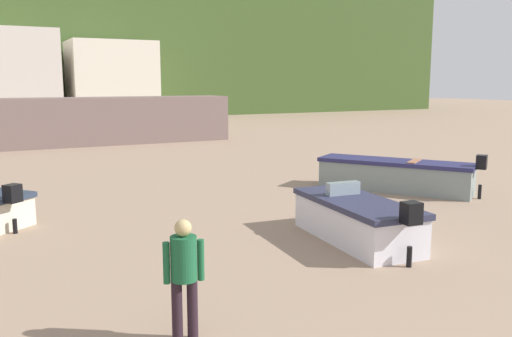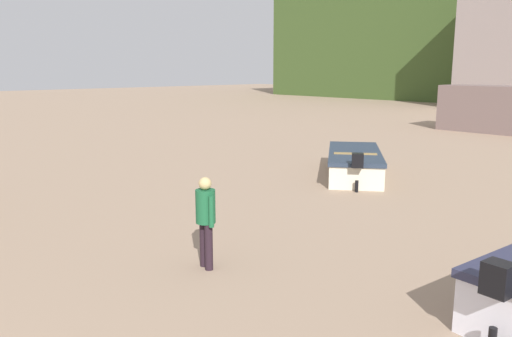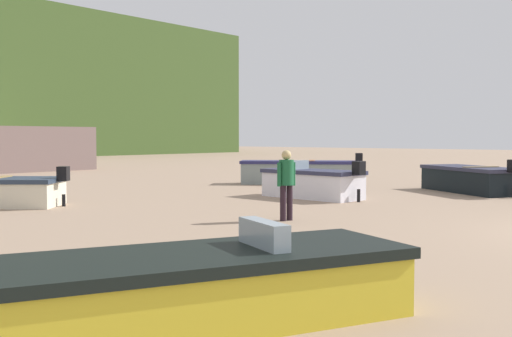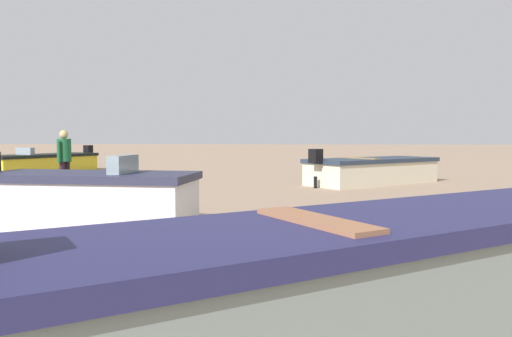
# 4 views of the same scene
# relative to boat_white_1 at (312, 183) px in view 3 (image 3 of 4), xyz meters

# --- Properties ---
(boat_white_1) EXTENTS (1.64, 3.63, 1.21)m
(boat_white_1) POSITION_rel_boat_white_1_xyz_m (0.00, 0.00, 0.00)
(boat_white_1) COLOR white
(boat_white_1) RESTS_ON ground
(boat_yellow_2) EXTENTS (4.77, 3.26, 1.07)m
(boat_yellow_2) POSITION_rel_boat_white_1_xyz_m (-11.68, -6.67, -0.07)
(boat_yellow_2) COLOR gold
(boat_yellow_2) RESTS_ON ground
(boat_grey_3) EXTENTS (3.60, 4.54, 1.27)m
(boat_grey_3) POSITION_rel_boat_white_1_xyz_m (4.37, 3.74, 0.03)
(boat_grey_3) COLOR gray
(boat_grey_3) RESTS_ON ground
(boat_black_4) EXTENTS (3.55, 4.24, 1.21)m
(boat_black_4) POSITION_rel_boat_white_1_xyz_m (5.19, -3.10, -0.01)
(boat_black_4) COLOR black
(boat_black_4) RESTS_ON ground
(beach_walker_distant) EXTENTS (0.54, 0.40, 1.62)m
(beach_walker_distant) POSITION_rel_boat_white_1_xyz_m (-4.75, -2.58, 0.49)
(beach_walker_distant) COLOR black
(beach_walker_distant) RESTS_ON ground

